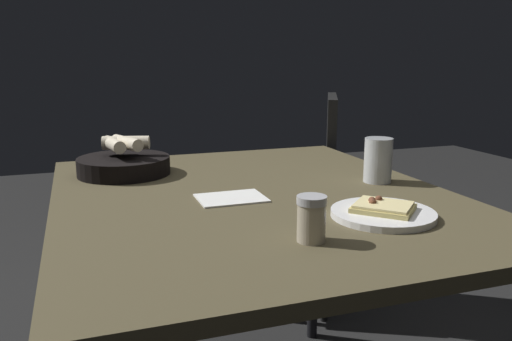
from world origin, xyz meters
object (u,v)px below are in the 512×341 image
dining_table (254,217)px  bread_basket (123,163)px  chair_near (304,189)px  pizza_plate (383,212)px  pepper_shaker (311,221)px  beer_glass (378,163)px

dining_table → bread_basket: (0.29, -0.33, 0.10)m
dining_table → chair_near: 0.99m
bread_basket → chair_near: bearing=-148.2°
bread_basket → chair_near: (-0.80, -0.50, -0.27)m
dining_table → pizza_plate: (-0.20, 0.27, 0.07)m
pizza_plate → chair_near: (-0.32, -1.09, -0.25)m
dining_table → bread_basket: size_ratio=4.36×
chair_near → dining_table: bearing=58.1°
dining_table → pepper_shaker: 0.37m
pepper_shaker → pizza_plate: bearing=-158.1°
pizza_plate → pepper_shaker: 0.22m
dining_table → bread_basket: 0.45m
dining_table → beer_glass: 0.37m
pepper_shaker → bread_basket: bearing=-67.9°
beer_glass → chair_near: 0.88m
beer_glass → pepper_shaker: size_ratio=1.39×
chair_near → bread_basket: bearing=31.8°
beer_glass → chair_near: size_ratio=0.13×
pizza_plate → beer_glass: 0.32m
pepper_shaker → beer_glass: bearing=-135.5°
pizza_plate → bread_basket: size_ratio=0.84×
dining_table → beer_glass: (-0.36, -0.01, 0.11)m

